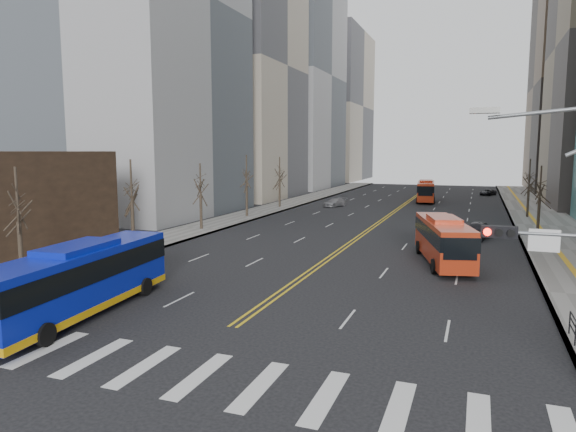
{
  "coord_description": "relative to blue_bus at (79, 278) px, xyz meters",
  "views": [
    {
      "loc": [
        10.32,
        -15.39,
        8.06
      ],
      "look_at": [
        0.1,
        12.09,
        4.31
      ],
      "focal_mm": 32.0,
      "sensor_mm": 36.0,
      "label": 1
    }
  ],
  "objects": [
    {
      "name": "car_dark_mid",
      "position": [
        18.18,
        30.28,
        -1.07
      ],
      "size": [
        2.87,
        4.95,
        1.59
      ],
      "primitive_type": "imported",
      "rotation": [
        0.0,
        0.0,
        -0.23
      ],
      "color": "black",
      "rests_on": "ground"
    },
    {
      "name": "car_silver",
      "position": [
        -1.26,
        52.33,
        -1.25
      ],
      "size": [
        3.15,
        4.59,
        1.23
      ],
      "primitive_type": "imported",
      "rotation": [
        0.0,
        0.0,
        -0.37
      ],
      "color": "gray",
      "rests_on": "ground"
    },
    {
      "name": "crosswalk",
      "position": [
        7.81,
        -4.0,
        -1.86
      ],
      "size": [
        26.7,
        4.0,
        0.01
      ],
      "color": "silver",
      "rests_on": "ground"
    },
    {
      "name": "office_towers",
      "position": [
        7.93,
        64.51,
        22.06
      ],
      "size": [
        83.0,
        134.0,
        58.0
      ],
      "color": "#959598",
      "rests_on": "ground"
    },
    {
      "name": "street_trees",
      "position": [
        0.63,
        30.55,
        3.01
      ],
      "size": [
        35.2,
        47.2,
        7.6
      ],
      "color": "#2B231A",
      "rests_on": "ground"
    },
    {
      "name": "red_bus_near",
      "position": [
        15.94,
        18.49,
        0.01
      ],
      "size": [
        5.04,
        10.85,
        3.37
      ],
      "color": "#B02D12",
      "rests_on": "ground"
    },
    {
      "name": "red_bus_far",
      "position": [
        10.35,
        64.39,
        0.05
      ],
      "size": [
        3.42,
        10.96,
        3.43
      ],
      "color": "#B02D12",
      "rests_on": "ground"
    },
    {
      "name": "centerline",
      "position": [
        7.81,
        51.0,
        -1.86
      ],
      "size": [
        0.55,
        100.0,
        0.01
      ],
      "color": "gold",
      "rests_on": "ground"
    },
    {
      "name": "ground",
      "position": [
        7.81,
        -4.0,
        -1.86
      ],
      "size": [
        220.0,
        220.0,
        0.0
      ],
      "primitive_type": "plane",
      "color": "black"
    },
    {
      "name": "sidewalk_left",
      "position": [
        -8.69,
        41.0,
        -1.79
      ],
      "size": [
        5.0,
        130.0,
        0.15
      ],
      "primitive_type": "cube",
      "color": "slate",
      "rests_on": "ground"
    },
    {
      "name": "blue_bus",
      "position": [
        0.0,
        0.0,
        0.0
      ],
      "size": [
        3.68,
        12.4,
        3.55
      ],
      "color": "#0B1CAE",
      "rests_on": "ground"
    },
    {
      "name": "sidewalk_right",
      "position": [
        25.31,
        41.0,
        -1.79
      ],
      "size": [
        7.0,
        130.0,
        0.15
      ],
      "primitive_type": "cube",
      "color": "slate",
      "rests_on": "ground"
    },
    {
      "name": "car_white",
      "position": [
        -1.17,
        2.0,
        -1.23
      ],
      "size": [
        1.78,
        3.99,
        1.27
      ],
      "primitive_type": "imported",
      "rotation": [
        0.0,
        0.0,
        0.11
      ],
      "color": "white",
      "rests_on": "ground"
    },
    {
      "name": "car_dark_far",
      "position": [
        19.82,
        80.21,
        -1.31
      ],
      "size": [
        3.28,
        4.39,
        1.11
      ],
      "primitive_type": "imported",
      "rotation": [
        0.0,
        0.0,
        -0.41
      ],
      "color": "black",
      "rests_on": "ground"
    }
  ]
}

